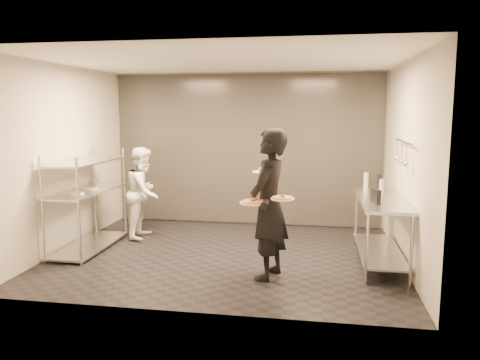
% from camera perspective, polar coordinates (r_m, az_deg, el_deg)
% --- Properties ---
extents(room_shell, '(5.00, 4.00, 2.80)m').
position_cam_1_polar(room_shell, '(7.85, -0.12, 3.25)').
color(room_shell, black).
rests_on(room_shell, ground).
extents(pass_rack, '(0.60, 1.60, 1.50)m').
position_cam_1_polar(pass_rack, '(7.51, -18.11, -2.27)').
color(pass_rack, silver).
rests_on(pass_rack, ground).
extents(prep_counter, '(0.60, 1.80, 0.92)m').
position_cam_1_polar(prep_counter, '(6.75, 16.74, -4.62)').
color(prep_counter, silver).
rests_on(prep_counter, ground).
extents(utensil_rail, '(0.07, 1.20, 0.31)m').
position_cam_1_polar(utensil_rail, '(6.65, 19.19, 3.11)').
color(utensil_rail, silver).
rests_on(utensil_rail, room_shell).
extents(waiter, '(0.62, 0.79, 1.90)m').
position_cam_1_polar(waiter, '(5.87, 3.54, -2.98)').
color(waiter, black).
rests_on(waiter, ground).
extents(chef, '(0.60, 0.76, 1.52)m').
position_cam_1_polar(chef, '(7.97, -11.66, -1.50)').
color(chef, white).
rests_on(chef, ground).
extents(pizza_plate_near, '(0.34, 0.34, 0.05)m').
position_cam_1_polar(pizza_plate_near, '(5.67, 1.68, -2.70)').
color(pizza_plate_near, silver).
rests_on(pizza_plate_near, waiter).
extents(pizza_plate_far, '(0.28, 0.28, 0.05)m').
position_cam_1_polar(pizza_plate_far, '(5.57, 5.21, -2.20)').
color(pizza_plate_far, silver).
rests_on(pizza_plate_far, waiter).
extents(salad_plate, '(0.29, 0.29, 0.07)m').
position_cam_1_polar(salad_plate, '(6.15, 2.85, 1.16)').
color(salad_plate, silver).
rests_on(salad_plate, waiter).
extents(pos_monitor, '(0.11, 0.27, 0.19)m').
position_cam_1_polar(pos_monitor, '(6.32, 16.20, -1.87)').
color(pos_monitor, black).
rests_on(pos_monitor, prep_counter).
extents(bottle_green, '(0.07, 0.07, 0.25)m').
position_cam_1_polar(bottle_green, '(7.42, 15.11, -0.09)').
color(bottle_green, '#929E91').
rests_on(bottle_green, prep_counter).
extents(bottle_clear, '(0.06, 0.06, 0.20)m').
position_cam_1_polar(bottle_clear, '(7.10, 16.85, -0.74)').
color(bottle_clear, '#929E91').
rests_on(bottle_clear, prep_counter).
extents(bottle_dark, '(0.07, 0.07, 0.23)m').
position_cam_1_polar(bottle_dark, '(7.47, 16.59, -0.18)').
color(bottle_dark, black).
rests_on(bottle_dark, prep_counter).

